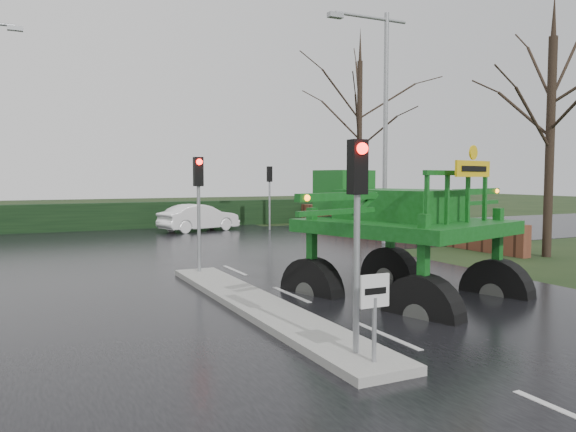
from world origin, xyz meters
name	(u,v)px	position (x,y,z in m)	size (l,w,h in m)	color
ground	(386,337)	(0.00, 0.00, 0.00)	(140.00, 140.00, 0.00)	black
road_main	(215,262)	(0.00, 10.00, 0.00)	(14.00, 80.00, 0.02)	black
road_cross	(172,244)	(0.00, 16.00, 0.01)	(80.00, 12.00, 0.02)	black
median_island	(258,306)	(-1.30, 3.00, 0.09)	(1.20, 10.00, 0.16)	gray
hedge_row	(137,216)	(0.00, 24.00, 0.75)	(44.00, 0.90, 1.50)	black
brick_wall	(371,222)	(10.50, 16.00, 0.60)	(0.40, 20.00, 1.20)	#592D1E
keep_left_sign	(375,304)	(-1.30, -1.50, 1.06)	(0.50, 0.07, 1.35)	gray
traffic_signal_near	(357,200)	(-1.30, -1.01, 2.59)	(0.26, 0.33, 3.52)	gray
traffic_signal_mid	(199,189)	(-1.30, 7.49, 2.59)	(0.26, 0.33, 3.52)	gray
traffic_signal_far	(269,183)	(6.50, 20.01, 2.59)	(0.26, 0.33, 3.52)	gray
street_light_right	(380,107)	(8.19, 12.00, 5.99)	(3.85, 0.30, 10.00)	gray
tree_right_near	(551,115)	(11.50, 6.00, 5.20)	(5.60, 5.60, 9.64)	black
tree_right_far	(360,119)	(13.00, 21.00, 6.50)	(7.00, 7.00, 12.05)	black
crop_sprayer	(416,214)	(1.47, 1.05, 2.16)	(7.84, 5.97, 4.56)	black
white_sedan	(199,231)	(2.74, 20.92, 0.00)	(1.54, 4.41, 1.45)	white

